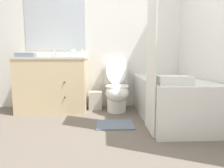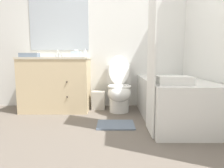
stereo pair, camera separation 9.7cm
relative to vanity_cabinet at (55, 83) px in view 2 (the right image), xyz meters
name	(u,v)px [view 2 (the right image)]	position (x,y,z in m)	size (l,w,h in m)	color
ground_plane	(101,150)	(0.78, -1.42, -0.43)	(14.00, 14.00, 0.00)	#6B6056
wall_back	(105,32)	(0.77, 0.31, 0.83)	(8.00, 0.06, 2.50)	silver
wall_right	(210,23)	(2.10, -0.57, 0.82)	(0.05, 2.70, 2.50)	silver
vanity_cabinet	(55,83)	(0.00, 0.00, 0.00)	(1.04, 0.59, 0.83)	beige
sink_faucet	(58,55)	(0.00, 0.21, 0.44)	(0.14, 0.12, 0.12)	silver
toilet	(118,89)	(0.98, -0.07, -0.09)	(0.38, 0.68, 0.86)	white
bathtub	(172,99)	(1.68, -0.49, -0.15)	(0.77, 1.54, 0.54)	white
shower_curtain	(151,40)	(1.29, -0.97, 0.58)	(0.01, 0.39, 1.99)	white
wastebasket	(97,100)	(0.65, 0.05, -0.28)	(0.21, 0.18, 0.29)	#B7B2A8
tissue_box	(75,54)	(0.31, 0.03, 0.45)	(0.15, 0.12, 0.12)	silver
soap_dispenser	(84,54)	(0.44, 0.07, 0.46)	(0.06, 0.06, 0.13)	white
hand_towel_folded	(28,55)	(-0.34, -0.14, 0.44)	(0.27, 0.14, 0.06)	slate
bath_towel_folded	(173,80)	(1.52, -1.02, 0.16)	(0.35, 0.22, 0.09)	white
bath_mat	(115,125)	(0.92, -0.74, -0.42)	(0.45, 0.36, 0.02)	slate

